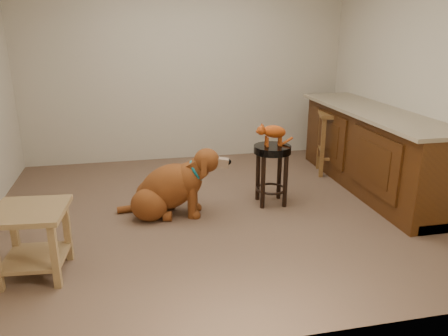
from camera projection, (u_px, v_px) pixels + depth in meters
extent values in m
cube|color=brown|center=(214.00, 211.00, 4.56)|extent=(4.50, 4.00, 0.01)
cube|color=beige|center=(186.00, 67.00, 6.01)|extent=(4.50, 0.04, 2.60)
cube|color=beige|center=(284.00, 137.00, 2.30)|extent=(4.50, 0.04, 2.60)
cube|color=beige|center=(423.00, 80.00, 4.60)|extent=(0.04, 4.00, 2.60)
cube|color=#47250C|center=(373.00, 151.00, 5.09)|extent=(0.60, 2.50, 0.90)
cube|color=gray|center=(375.00, 112.00, 4.93)|extent=(0.70, 2.56, 0.04)
cube|color=black|center=(373.00, 183.00, 5.22)|extent=(0.52, 2.50, 0.10)
cube|color=#47250C|center=(374.00, 163.00, 4.50)|extent=(0.02, 0.90, 0.62)
cube|color=#47250C|center=(328.00, 137.00, 5.52)|extent=(0.02, 0.90, 0.62)
cube|color=#3A1D0A|center=(373.00, 163.00, 4.50)|extent=(0.02, 0.60, 0.40)
cube|color=#3A1D0A|center=(327.00, 137.00, 5.52)|extent=(0.02, 0.60, 0.40)
cylinder|color=black|center=(279.00, 174.00, 4.82)|extent=(0.05, 0.05, 0.57)
cylinder|color=black|center=(258.00, 175.00, 4.79)|extent=(0.05, 0.05, 0.57)
cylinder|color=black|center=(285.00, 182.00, 4.59)|extent=(0.05, 0.05, 0.57)
cylinder|color=black|center=(263.00, 183.00, 4.56)|extent=(0.05, 0.05, 0.57)
torus|color=black|center=(271.00, 189.00, 4.73)|extent=(0.35, 0.35, 0.03)
cylinder|color=black|center=(272.00, 149.00, 4.59)|extent=(0.40, 0.40, 0.08)
cube|color=brown|center=(346.00, 142.00, 5.77)|extent=(0.06, 0.06, 0.75)
cube|color=brown|center=(320.00, 141.00, 5.80)|extent=(0.06, 0.06, 0.75)
cube|color=brown|center=(350.00, 149.00, 5.44)|extent=(0.06, 0.06, 0.75)
cube|color=brown|center=(322.00, 148.00, 5.48)|extent=(0.06, 0.06, 0.75)
cube|color=brown|center=(337.00, 115.00, 5.50)|extent=(0.54, 0.54, 0.04)
cube|color=olive|center=(67.00, 231.00, 3.56)|extent=(0.06, 0.06, 0.51)
cube|color=olive|center=(15.00, 234.00, 3.51)|extent=(0.06, 0.06, 0.51)
cube|color=olive|center=(55.00, 256.00, 3.17)|extent=(0.06, 0.06, 0.51)
cube|color=olive|center=(29.00, 211.00, 3.26)|extent=(0.58, 0.58, 0.04)
cube|color=olive|center=(36.00, 258.00, 3.38)|extent=(0.49, 0.49, 0.03)
ellipsoid|color=brown|center=(154.00, 195.00, 4.59)|extent=(0.43, 0.38, 0.34)
ellipsoid|color=brown|center=(149.00, 205.00, 4.33)|extent=(0.43, 0.38, 0.34)
cylinder|color=brown|center=(171.00, 204.00, 4.64)|extent=(0.11, 0.12, 0.11)
cylinder|color=brown|center=(167.00, 216.00, 4.34)|extent=(0.11, 0.12, 0.11)
ellipsoid|color=brown|center=(168.00, 187.00, 4.41)|extent=(0.83, 0.56, 0.69)
ellipsoid|color=brown|center=(188.00, 179.00, 4.38)|extent=(0.35, 0.37, 0.35)
cylinder|color=brown|center=(193.00, 192.00, 4.53)|extent=(0.11, 0.11, 0.40)
cylinder|color=brown|center=(192.00, 199.00, 4.35)|extent=(0.11, 0.11, 0.40)
sphere|color=brown|center=(197.00, 208.00, 4.58)|extent=(0.11, 0.11, 0.11)
sphere|color=brown|center=(195.00, 215.00, 4.40)|extent=(0.11, 0.11, 0.11)
cylinder|color=brown|center=(196.00, 169.00, 4.35)|extent=(0.28, 0.23, 0.25)
ellipsoid|color=brown|center=(207.00, 160.00, 4.32)|extent=(0.30, 0.28, 0.24)
cube|color=#91735A|center=(220.00, 162.00, 4.33)|extent=(0.18, 0.12, 0.11)
sphere|color=black|center=(228.00, 162.00, 4.32)|extent=(0.06, 0.06, 0.06)
cube|color=brown|center=(205.00, 160.00, 4.44)|extent=(0.07, 0.07, 0.18)
cube|color=brown|center=(204.00, 167.00, 4.23)|extent=(0.07, 0.07, 0.18)
torus|color=#0D666E|center=(196.00, 170.00, 4.35)|extent=(0.18, 0.25, 0.21)
cylinder|color=#D8BF4C|center=(202.00, 177.00, 4.38)|extent=(0.02, 0.05, 0.05)
cylinder|color=brown|center=(133.00, 208.00, 4.55)|extent=(0.32, 0.11, 0.07)
ellipsoid|color=#A03D10|center=(274.00, 132.00, 4.53)|extent=(0.27, 0.14, 0.16)
cylinder|color=#A03D10|center=(266.00, 141.00, 4.59)|extent=(0.03, 0.03, 0.10)
sphere|color=#A03D10|center=(266.00, 144.00, 4.60)|extent=(0.03, 0.03, 0.03)
cylinder|color=#A03D10|center=(267.00, 142.00, 4.52)|extent=(0.03, 0.03, 0.10)
sphere|color=#A03D10|center=(267.00, 146.00, 4.53)|extent=(0.03, 0.03, 0.03)
cylinder|color=#A03D10|center=(279.00, 140.00, 4.60)|extent=(0.03, 0.03, 0.10)
sphere|color=#A03D10|center=(279.00, 144.00, 4.62)|extent=(0.03, 0.03, 0.03)
cylinder|color=#A03D10|center=(281.00, 142.00, 4.54)|extent=(0.03, 0.03, 0.10)
sphere|color=#A03D10|center=(281.00, 145.00, 4.55)|extent=(0.03, 0.03, 0.03)
sphere|color=#A03D10|center=(261.00, 130.00, 4.51)|extent=(0.10, 0.10, 0.10)
sphere|color=#A03D10|center=(258.00, 131.00, 4.50)|extent=(0.04, 0.04, 0.04)
sphere|color=brown|center=(256.00, 132.00, 4.50)|extent=(0.01, 0.01, 0.01)
cone|color=#A03D10|center=(262.00, 125.00, 4.52)|extent=(0.04, 0.04, 0.05)
cone|color=#C66B60|center=(262.00, 125.00, 4.52)|extent=(0.02, 0.02, 0.03)
cone|color=#A03D10|center=(263.00, 126.00, 4.46)|extent=(0.04, 0.04, 0.05)
cone|color=#C66B60|center=(263.00, 126.00, 4.47)|extent=(0.02, 0.02, 0.03)
cylinder|color=#A03D10|center=(285.00, 142.00, 4.62)|extent=(0.20, 0.10, 0.09)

